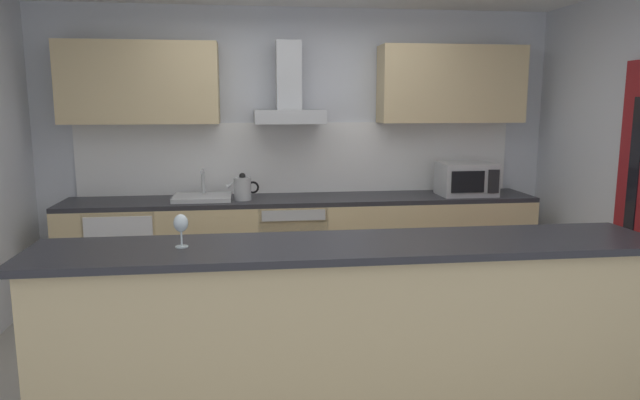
# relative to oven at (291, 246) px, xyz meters

# --- Properties ---
(ground) EXTENTS (5.78, 4.53, 0.02)m
(ground) POSITION_rel_oven_xyz_m (0.11, -1.42, -0.47)
(ground) COLOR gray
(wall_back) EXTENTS (5.78, 0.12, 2.60)m
(wall_back) POSITION_rel_oven_xyz_m (0.11, 0.41, 0.84)
(wall_back) COLOR silver
(wall_back) RESTS_ON ground
(backsplash_tile) EXTENTS (4.06, 0.02, 0.66)m
(backsplash_tile) POSITION_rel_oven_xyz_m (0.11, 0.33, 0.77)
(backsplash_tile) COLOR white
(counter_back) EXTENTS (4.20, 0.60, 0.90)m
(counter_back) POSITION_rel_oven_xyz_m (0.11, 0.03, -0.01)
(counter_back) COLOR #D1B784
(counter_back) RESTS_ON ground
(counter_island) EXTENTS (3.45, 0.64, 0.98)m
(counter_island) POSITION_rel_oven_xyz_m (0.18, -2.03, 0.04)
(counter_island) COLOR #D1B784
(counter_island) RESTS_ON ground
(upper_cabinets) EXTENTS (4.15, 0.32, 0.70)m
(upper_cabinets) POSITION_rel_oven_xyz_m (0.11, 0.18, 1.45)
(upper_cabinets) COLOR #D1B784
(oven) EXTENTS (0.60, 0.62, 0.80)m
(oven) POSITION_rel_oven_xyz_m (0.00, 0.00, 0.00)
(oven) COLOR slate
(oven) RESTS_ON ground
(refrigerator) EXTENTS (0.58, 0.60, 0.85)m
(refrigerator) POSITION_rel_oven_xyz_m (-1.44, -0.00, -0.03)
(refrigerator) COLOR white
(refrigerator) RESTS_ON ground
(microwave) EXTENTS (0.50, 0.38, 0.30)m
(microwave) POSITION_rel_oven_xyz_m (1.62, -0.03, 0.59)
(microwave) COLOR #B7BABC
(microwave) RESTS_ON counter_back
(sink) EXTENTS (0.50, 0.40, 0.26)m
(sink) POSITION_rel_oven_xyz_m (-0.78, 0.01, 0.47)
(sink) COLOR silver
(sink) RESTS_ON counter_back
(kettle) EXTENTS (0.29, 0.15, 0.24)m
(kettle) POSITION_rel_oven_xyz_m (-0.42, -0.03, 0.55)
(kettle) COLOR #B7BABC
(kettle) RESTS_ON counter_back
(range_hood) EXTENTS (0.62, 0.45, 0.72)m
(range_hood) POSITION_rel_oven_xyz_m (-0.00, 0.13, 1.33)
(range_hood) COLOR #B7BABC
(wine_glass) EXTENTS (0.08, 0.08, 0.18)m
(wine_glass) POSITION_rel_oven_xyz_m (-0.74, -2.01, 0.65)
(wine_glass) COLOR silver
(wine_glass) RESTS_ON counter_island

